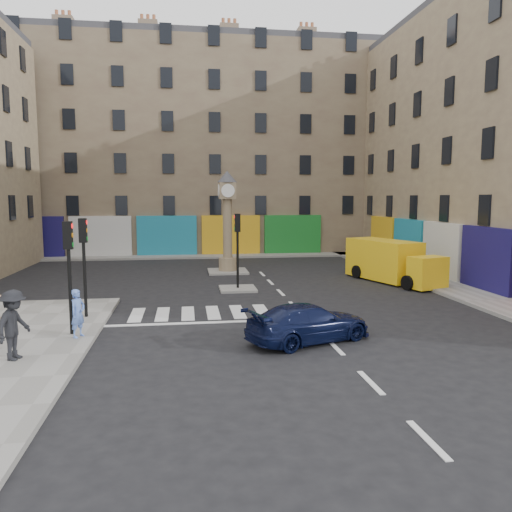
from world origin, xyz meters
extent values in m
plane|color=black|center=(0.00, 0.00, 0.00)|extent=(120.00, 120.00, 0.00)
cube|color=gray|center=(8.70, 10.00, 0.07)|extent=(2.60, 30.00, 0.15)
cube|color=gray|center=(-4.00, 22.20, 0.07)|extent=(32.00, 2.40, 0.15)
cube|color=gray|center=(-2.00, 8.00, 0.06)|extent=(1.80, 1.80, 0.12)
cube|color=gray|center=(-2.00, 14.00, 0.06)|extent=(2.40, 2.40, 0.12)
cube|color=#7C6D52|center=(-4.00, 28.00, 8.50)|extent=(32.00, 10.00, 17.00)
cylinder|color=black|center=(-8.30, 0.20, 1.55)|extent=(0.12, 0.12, 2.80)
cube|color=black|center=(-8.30, 0.20, 3.40)|extent=(0.28, 0.22, 0.90)
cylinder|color=black|center=(-8.30, 2.60, 1.55)|extent=(0.12, 0.12, 2.80)
cube|color=black|center=(-8.30, 2.60, 3.40)|extent=(0.28, 0.22, 0.90)
cylinder|color=black|center=(-2.00, 8.00, 1.52)|extent=(0.12, 0.12, 2.80)
cube|color=black|center=(-2.00, 8.00, 3.37)|extent=(0.28, 0.22, 0.90)
cylinder|color=#978563|center=(-2.00, 14.00, 0.52)|extent=(1.10, 1.10, 0.80)
cylinder|color=#978563|center=(-2.00, 14.00, 2.72)|extent=(0.56, 0.56, 3.60)
cube|color=#978563|center=(-2.00, 14.00, 5.02)|extent=(1.00, 1.00, 1.00)
cylinder|color=white|center=(-2.00, 13.48, 5.02)|extent=(0.80, 0.06, 0.80)
cone|color=#333338|center=(-2.00, 14.00, 5.87)|extent=(1.20, 1.20, 0.70)
imported|color=black|center=(-0.66, -1.26, 0.61)|extent=(4.57, 3.18, 1.23)
cube|color=yellow|center=(6.39, 9.89, 1.17)|extent=(3.14, 4.85, 2.16)
cube|color=yellow|center=(7.40, 6.67, 0.89)|extent=(2.04, 1.61, 1.59)
cube|color=black|center=(7.41, 6.63, 1.27)|extent=(1.77, 1.28, 0.66)
cylinder|color=black|center=(6.39, 6.75, 0.37)|extent=(0.45, 0.79, 0.75)
cylinder|color=black|center=(8.18, 7.31, 0.37)|extent=(0.45, 0.79, 0.75)
cylinder|color=black|center=(5.15, 10.68, 0.37)|extent=(0.45, 0.79, 0.75)
cylinder|color=black|center=(6.94, 11.25, 0.37)|extent=(0.45, 0.79, 0.75)
imported|color=#5C7FD3|center=(-8.00, -0.23, 0.93)|extent=(0.61, 0.68, 1.56)
imported|color=black|center=(-9.26, -2.31, 1.13)|extent=(1.06, 1.42, 1.96)
camera|label=1|loc=(-4.52, -16.51, 4.62)|focal=35.00mm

